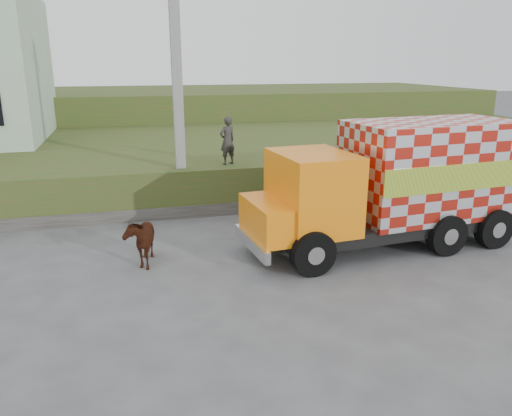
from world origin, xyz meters
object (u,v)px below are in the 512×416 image
object	(u,v)px
utility_pole	(177,85)
pedestrian	(227,141)
cow	(140,239)
cargo_truck	(398,183)

from	to	relation	value
utility_pole	pedestrian	distance (m)	2.39
cow	utility_pole	bearing A→B (deg)	75.98
utility_pole	cargo_truck	distance (m)	7.16
utility_pole	cargo_truck	size ratio (longest dim) A/B	1.06
utility_pole	pedestrian	world-z (taller)	utility_pole
cargo_truck	cow	xyz separation A→B (m)	(-6.67, 0.36, -1.07)
cargo_truck	pedestrian	distance (m)	5.82
cow	pedestrian	world-z (taller)	pedestrian
utility_pole	pedestrian	size ratio (longest dim) A/B	5.12
cargo_truck	cow	size ratio (longest dim) A/B	5.13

